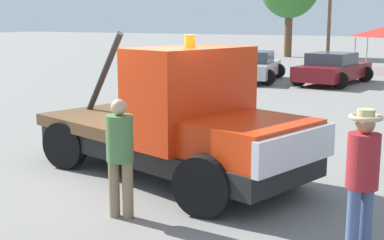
{
  "coord_description": "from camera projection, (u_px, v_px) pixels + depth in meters",
  "views": [
    {
      "loc": [
        4.61,
        -7.92,
        2.75
      ],
      "look_at": [
        0.5,
        0.0,
        1.05
      ],
      "focal_mm": 50.0,
      "sensor_mm": 36.0,
      "label": 1
    }
  ],
  "objects": [
    {
      "name": "person_at_hood",
      "position": [
        120.0,
        150.0,
        7.33
      ],
      "size": [
        0.37,
        0.37,
        1.68
      ],
      "rotation": [
        0.0,
        0.0,
        4.91
      ],
      "color": "#847051",
      "rests_on": "ground"
    },
    {
      "name": "person_near_truck",
      "position": [
        363.0,
        170.0,
        6.16
      ],
      "size": [
        0.39,
        0.39,
        1.74
      ],
      "rotation": [
        0.0,
        0.0,
        2.53
      ],
      "color": "#475B84",
      "rests_on": "ground"
    },
    {
      "name": "parked_car_silver",
      "position": [
        252.0,
        66.0,
        23.8
      ],
      "size": [
        3.0,
        4.54,
        1.34
      ],
      "rotation": [
        0.0,
        0.0,
        1.74
      ],
      "color": "#B7B7BC",
      "rests_on": "ground"
    },
    {
      "name": "ground_plane",
      "position": [
        167.0,
        175.0,
        9.5
      ],
      "size": [
        160.0,
        160.0,
        0.0
      ],
      "primitive_type": "plane",
      "color": "gray"
    },
    {
      "name": "parked_car_maroon",
      "position": [
        333.0,
        69.0,
        22.71
      ],
      "size": [
        2.87,
        4.76,
        1.34
      ],
      "rotation": [
        0.0,
        0.0,
        1.43
      ],
      "color": "maroon",
      "rests_on": "ground"
    },
    {
      "name": "traffic_cone",
      "position": [
        239.0,
        130.0,
        12.16
      ],
      "size": [
        0.4,
        0.4,
        0.55
      ],
      "color": "black",
      "rests_on": "ground"
    },
    {
      "name": "tow_truck",
      "position": [
        180.0,
        125.0,
        9.09
      ],
      "size": [
        5.72,
        3.48,
        2.51
      ],
      "rotation": [
        0.0,
        0.0,
        -0.3
      ],
      "color": "black",
      "rests_on": "ground"
    }
  ]
}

